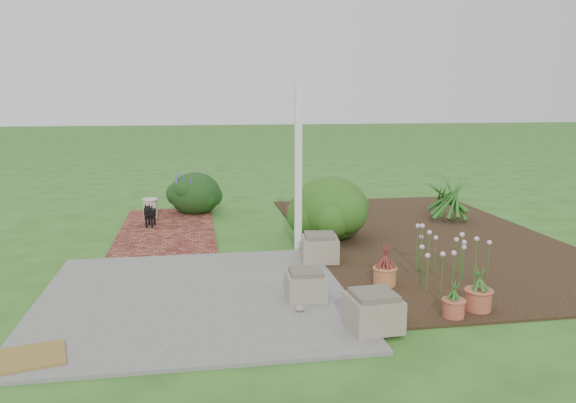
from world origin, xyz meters
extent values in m
plane|color=#2C5A1C|center=(0.00, 0.00, 0.00)|extent=(80.00, 80.00, 0.00)
cube|color=slate|center=(-1.25, -1.75, 0.02)|extent=(3.50, 3.50, 0.04)
cube|color=#59211C|center=(-1.70, 1.75, 0.02)|extent=(1.60, 3.50, 0.04)
cube|color=black|center=(2.50, 0.50, 0.01)|extent=(4.00, 7.00, 0.03)
cube|color=white|center=(0.30, 0.10, 1.25)|extent=(0.10, 0.10, 2.50)
cube|color=#726154|center=(0.48, -2.97, 0.20)|extent=(0.52, 0.52, 0.32)
cube|color=gray|center=(-0.01, -2.03, 0.18)|extent=(0.44, 0.44, 0.28)
cube|color=gray|center=(0.48, -0.60, 0.20)|extent=(0.55, 0.55, 0.33)
cube|color=olive|center=(-2.78, -3.12, 0.05)|extent=(0.90, 0.69, 0.02)
cube|color=black|center=(-2.00, 1.95, 0.27)|extent=(0.18, 0.33, 0.14)
cylinder|color=black|center=(-2.06, 1.85, 0.12)|extent=(0.04, 0.04, 0.16)
cylinder|color=black|center=(-1.96, 1.83, 0.12)|extent=(0.04, 0.04, 0.16)
cylinder|color=black|center=(-2.03, 2.07, 0.12)|extent=(0.04, 0.04, 0.16)
cylinder|color=black|center=(-1.93, 2.06, 0.12)|extent=(0.04, 0.04, 0.16)
sphere|color=black|center=(-2.02, 1.76, 0.38)|extent=(0.13, 0.13, 0.13)
cone|color=black|center=(-1.97, 2.11, 0.36)|extent=(0.06, 0.10, 0.12)
cylinder|color=#BFB49D|center=(-2.05, 2.72, 0.22)|extent=(0.33, 0.33, 0.35)
ellipsoid|color=#12390C|center=(0.93, 0.64, 0.55)|extent=(1.33, 1.33, 1.03)
cylinder|color=#B96D3E|center=(1.03, -1.72, 0.14)|extent=(0.33, 0.33, 0.22)
cylinder|color=#AC533A|center=(1.75, -2.67, 0.14)|extent=(0.35, 0.35, 0.23)
cylinder|color=#AE4F3A|center=(1.40, -2.80, 0.12)|extent=(0.27, 0.27, 0.19)
ellipsoid|color=black|center=(-1.20, 3.09, 0.43)|extent=(1.14, 1.14, 0.85)
camera|label=1|loc=(-1.21, -7.96, 2.28)|focal=35.00mm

